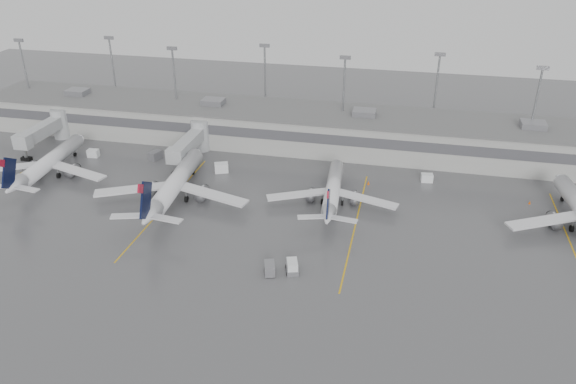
% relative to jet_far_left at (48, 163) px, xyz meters
% --- Properties ---
extents(ground, '(260.00, 260.00, 0.00)m').
position_rel_jet_far_left_xyz_m(ground, '(45.60, -29.90, -3.02)').
color(ground, '#4E4E50').
rests_on(ground, ground).
extents(terminal, '(152.00, 17.00, 9.45)m').
position_rel_jet_far_left_xyz_m(terminal, '(45.60, 28.08, 1.15)').
color(terminal, '#9F9F9A').
rests_on(terminal, ground).
extents(light_masts, '(142.40, 8.00, 20.60)m').
position_rel_jet_far_left_xyz_m(light_masts, '(45.60, 33.85, 9.00)').
color(light_masts, gray).
rests_on(light_masts, ground).
extents(jet_bridge_left, '(4.00, 17.20, 7.00)m').
position_rel_jet_far_left_xyz_m(jet_bridge_left, '(-9.90, 15.82, 0.84)').
color(jet_bridge_left, '#9A9D9F').
rests_on(jet_bridge_left, ground).
extents(jet_bridge_right, '(4.00, 17.20, 7.00)m').
position_rel_jet_far_left_xyz_m(jet_bridge_right, '(25.10, 15.82, 0.84)').
color(jet_bridge_right, '#9A9D9F').
rests_on(jet_bridge_right, ground).
extents(stand_markings, '(105.25, 40.00, 0.01)m').
position_rel_jet_far_left_xyz_m(stand_markings, '(45.60, -5.90, -3.02)').
color(stand_markings, '#DCA10C').
rests_on(stand_markings, ground).
extents(jet_far_left, '(26.78, 30.10, 9.73)m').
position_rel_jet_far_left_xyz_m(jet_far_left, '(0.00, 0.00, 0.00)').
color(jet_far_left, silver).
rests_on(jet_far_left, ground).
extents(jet_mid_left, '(29.20, 32.83, 10.62)m').
position_rel_jet_far_left_xyz_m(jet_mid_left, '(29.07, -4.08, 0.27)').
color(jet_mid_left, silver).
rests_on(jet_mid_left, ground).
extents(jet_mid_right, '(24.14, 27.14, 8.78)m').
position_rel_jet_far_left_xyz_m(jet_mid_right, '(57.96, 1.02, -0.30)').
color(jet_mid_right, silver).
rests_on(jet_mid_right, ground).
extents(baggage_tug, '(2.59, 3.28, 1.86)m').
position_rel_jet_far_left_xyz_m(baggage_tug, '(55.41, -22.00, -2.30)').
color(baggage_tug, white).
rests_on(baggage_tug, ground).
extents(baggage_cart, '(2.25, 3.00, 1.71)m').
position_rel_jet_far_left_xyz_m(baggage_cart, '(52.21, -23.20, -2.13)').
color(baggage_cart, slate).
rests_on(baggage_cart, ground).
extents(gse_uld_a, '(2.47, 1.76, 1.66)m').
position_rel_jet_far_left_xyz_m(gse_uld_a, '(3.33, 11.04, -2.19)').
color(gse_uld_a, white).
rests_on(gse_uld_a, ground).
extents(gse_uld_b, '(3.24, 2.73, 1.95)m').
position_rel_jet_far_left_xyz_m(gse_uld_b, '(33.43, 9.66, -2.05)').
color(gse_uld_b, white).
rests_on(gse_uld_b, ground).
extents(gse_uld_c, '(2.48, 1.81, 1.63)m').
position_rel_jet_far_left_xyz_m(gse_uld_c, '(74.99, 14.39, -2.21)').
color(gse_uld_c, white).
rests_on(gse_uld_c, ground).
extents(gse_loader, '(2.57, 3.25, 1.78)m').
position_rel_jet_far_left_xyz_m(gse_loader, '(17.23, 12.90, -2.14)').
color(gse_loader, slate).
rests_on(gse_loader, ground).
extents(cone_a, '(0.38, 0.38, 0.61)m').
position_rel_jet_far_left_xyz_m(cone_a, '(-5.65, 8.71, -2.72)').
color(cone_a, '#EF5905').
rests_on(cone_a, ground).
extents(cone_b, '(0.39, 0.39, 0.63)m').
position_rel_jet_far_left_xyz_m(cone_b, '(25.95, 6.86, -2.71)').
color(cone_b, '#EF5905').
rests_on(cone_b, ground).
extents(cone_c, '(0.50, 0.50, 0.79)m').
position_rel_jet_far_left_xyz_m(cone_c, '(63.74, 10.46, -2.63)').
color(cone_c, '#EF5905').
rests_on(cone_c, ground).
extents(cone_d, '(0.42, 0.42, 0.68)m').
position_rel_jet_far_left_xyz_m(cone_d, '(93.67, 8.87, -2.69)').
color(cone_d, '#EF5905').
rests_on(cone_d, ground).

